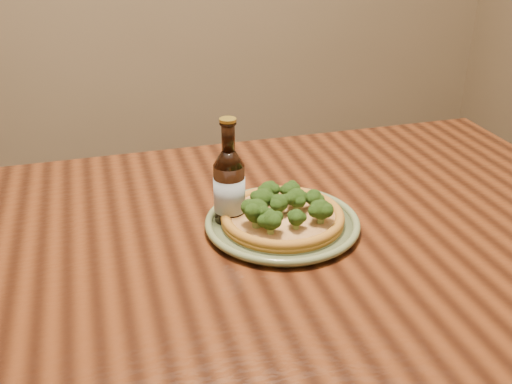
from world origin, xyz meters
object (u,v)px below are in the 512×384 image
object	(u,v)px
table	(209,291)
plate	(282,223)
beer_bottle	(229,188)
pizza	(282,214)

from	to	relation	value
table	plate	world-z (taller)	plate
beer_bottle	pizza	bearing A→B (deg)	-48.67
pizza	beer_bottle	distance (m)	0.11
table	plate	xyz separation A→B (m)	(0.14, 0.02, 0.10)
table	beer_bottle	xyz separation A→B (m)	(0.06, 0.06, 0.17)
pizza	beer_bottle	size ratio (longest dim) A/B	1.08
table	beer_bottle	size ratio (longest dim) A/B	7.83
plate	table	bearing A→B (deg)	-170.46
pizza	plate	bearing A→B (deg)	65.35
table	beer_bottle	world-z (taller)	beer_bottle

